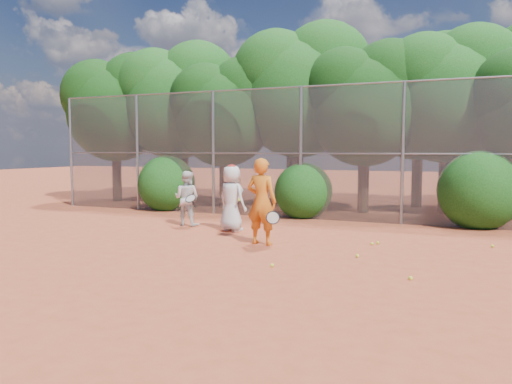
% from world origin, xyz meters
% --- Properties ---
extents(ground, '(80.00, 80.00, 0.00)m').
position_xyz_m(ground, '(0.00, 0.00, 0.00)').
color(ground, '#9E3E23').
rests_on(ground, ground).
extents(fence_back, '(20.05, 0.09, 4.03)m').
position_xyz_m(fence_back, '(-0.12, 6.00, 2.05)').
color(fence_back, gray).
rests_on(fence_back, ground).
extents(tree_0, '(4.38, 3.81, 6.00)m').
position_xyz_m(tree_0, '(-9.44, 8.04, 3.93)').
color(tree_0, black).
rests_on(tree_0, ground).
extents(tree_1, '(4.64, 4.03, 6.35)m').
position_xyz_m(tree_1, '(-6.94, 8.54, 4.16)').
color(tree_1, black).
rests_on(tree_1, ground).
extents(tree_2, '(3.99, 3.47, 5.47)m').
position_xyz_m(tree_2, '(-4.45, 7.83, 3.58)').
color(tree_2, black).
rests_on(tree_2, ground).
extents(tree_3, '(4.89, 4.26, 6.70)m').
position_xyz_m(tree_3, '(-1.94, 8.84, 4.40)').
color(tree_3, black).
rests_on(tree_3, ground).
extents(tree_4, '(4.19, 3.64, 5.73)m').
position_xyz_m(tree_4, '(0.55, 8.24, 3.76)').
color(tree_4, black).
rests_on(tree_4, ground).
extents(tree_5, '(4.51, 3.92, 6.17)m').
position_xyz_m(tree_5, '(3.06, 9.04, 4.05)').
color(tree_5, black).
rests_on(tree_5, ground).
extents(tree_9, '(4.83, 4.20, 6.62)m').
position_xyz_m(tree_9, '(-7.94, 10.84, 4.34)').
color(tree_9, black).
rests_on(tree_9, ground).
extents(tree_10, '(5.15, 4.48, 7.06)m').
position_xyz_m(tree_10, '(-2.93, 11.05, 4.63)').
color(tree_10, black).
rests_on(tree_10, ground).
extents(tree_11, '(4.64, 4.03, 6.35)m').
position_xyz_m(tree_11, '(2.06, 10.64, 4.16)').
color(tree_11, black).
rests_on(tree_11, ground).
extents(bush_0, '(2.00, 2.00, 2.00)m').
position_xyz_m(bush_0, '(-6.00, 6.30, 1.00)').
color(bush_0, '#104210').
rests_on(bush_0, ground).
extents(bush_1, '(1.80, 1.80, 1.80)m').
position_xyz_m(bush_1, '(-1.00, 6.30, 0.90)').
color(bush_1, '#104210').
rests_on(bush_1, ground).
extents(bush_2, '(2.20, 2.20, 2.20)m').
position_xyz_m(bush_2, '(4.00, 6.30, 1.10)').
color(bush_2, '#104210').
rests_on(bush_2, ground).
extents(player_yellow, '(0.89, 0.58, 1.94)m').
position_xyz_m(player_yellow, '(-0.53, 1.70, 0.97)').
color(player_yellow, orange).
rests_on(player_yellow, ground).
extents(player_teen, '(0.97, 0.79, 1.74)m').
position_xyz_m(player_teen, '(-1.92, 3.07, 0.86)').
color(player_teen, silver).
rests_on(player_teen, ground).
extents(player_white, '(0.83, 0.72, 1.53)m').
position_xyz_m(player_white, '(-3.48, 3.43, 0.76)').
color(player_white, silver).
rests_on(player_white, ground).
extents(ball_0, '(0.07, 0.07, 0.07)m').
position_xyz_m(ball_0, '(1.73, 1.17, 0.03)').
color(ball_0, '#C5DC28').
rests_on(ball_0, ground).
extents(ball_1, '(0.07, 0.07, 0.07)m').
position_xyz_m(ball_1, '(1.78, 2.55, 0.03)').
color(ball_1, '#C5DC28').
rests_on(ball_1, ground).
extents(ball_2, '(0.07, 0.07, 0.07)m').
position_xyz_m(ball_2, '(2.88, -0.19, 0.03)').
color(ball_2, '#C5DC28').
rests_on(ball_2, ground).
extents(ball_4, '(0.07, 0.07, 0.07)m').
position_xyz_m(ball_4, '(0.47, -0.23, 0.03)').
color(ball_4, '#C5DC28').
rests_on(ball_4, ground).
extents(ball_5, '(0.07, 0.07, 0.07)m').
position_xyz_m(ball_5, '(4.24, 3.30, 0.03)').
color(ball_5, '#C5DC28').
rests_on(ball_5, ground).
extents(ball_6, '(0.07, 0.07, 0.07)m').
position_xyz_m(ball_6, '(1.88, 2.72, 0.03)').
color(ball_6, '#C5DC28').
rests_on(ball_6, ground).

